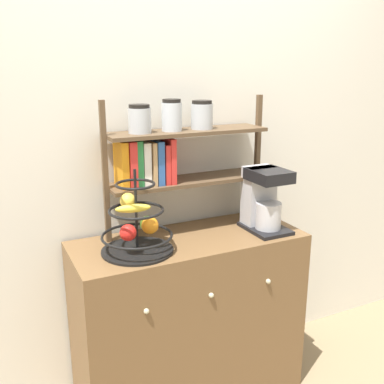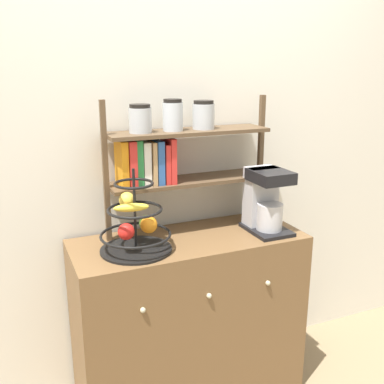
% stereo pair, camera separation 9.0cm
% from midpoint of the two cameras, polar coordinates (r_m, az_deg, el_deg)
% --- Properties ---
extents(wall_back, '(7.00, 0.05, 2.60)m').
position_cam_midpoint_polar(wall_back, '(2.26, -1.92, 6.97)').
color(wall_back, silver).
rests_on(wall_back, ground_plane).
extents(sideboard, '(1.11, 0.46, 0.85)m').
position_cam_midpoint_polar(sideboard, '(2.33, 0.78, -15.74)').
color(sideboard, brown).
rests_on(sideboard, ground_plane).
extents(coffee_maker, '(0.18, 0.25, 0.31)m').
position_cam_midpoint_polar(coffee_maker, '(2.24, 10.41, -0.96)').
color(coffee_maker, black).
rests_on(coffee_maker, sideboard).
extents(fruit_stand, '(0.32, 0.32, 0.37)m').
position_cam_midpoint_polar(fruit_stand, '(1.97, -5.81, -4.23)').
color(fruit_stand, black).
rests_on(fruit_stand, sideboard).
extents(shelf_hutch, '(0.83, 0.20, 0.65)m').
position_cam_midpoint_polar(shelf_hutch, '(2.12, -1.82, 5.39)').
color(shelf_hutch, brown).
rests_on(shelf_hutch, sideboard).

